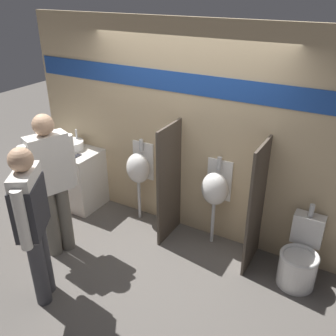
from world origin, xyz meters
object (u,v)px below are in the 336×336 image
(urinal_near_counter, at_px, (139,168))
(urinal_far, at_px, (215,189))
(sink_basin, at_px, (72,145))
(person_in_vest, at_px, (32,217))
(shopping_bag, at_px, (45,233))
(cell_phone, at_px, (76,156))
(person_with_lanyard, at_px, (52,181))
(toilet, at_px, (300,260))

(urinal_near_counter, xyz_separation_m, urinal_far, (1.12, 0.00, 0.00))
(sink_basin, distance_m, urinal_far, 2.22)
(person_in_vest, bearing_deg, sink_basin, -0.66)
(person_in_vest, height_order, shopping_bag, person_in_vest)
(shopping_bag, bearing_deg, urinal_far, 32.14)
(cell_phone, relative_size, person_with_lanyard, 0.08)
(urinal_far, bearing_deg, urinal_near_counter, 180.00)
(toilet, bearing_deg, cell_phone, -178.54)
(urinal_far, height_order, person_in_vest, person_in_vest)
(person_in_vest, bearing_deg, person_with_lanyard, -1.51)
(urinal_far, xyz_separation_m, person_in_vest, (-1.17, -1.76, 0.23))
(urinal_far, height_order, shopping_bag, urinal_far)
(cell_phone, bearing_deg, urinal_near_counter, 17.39)
(urinal_far, bearing_deg, cell_phone, -172.28)
(cell_phone, xyz_separation_m, shopping_bag, (0.16, -0.87, -0.69))
(toilet, bearing_deg, person_in_vest, -145.49)
(urinal_far, bearing_deg, sink_basin, -177.54)
(urinal_far, bearing_deg, person_with_lanyard, -144.53)
(urinal_near_counter, bearing_deg, cell_phone, -162.61)
(urinal_far, relative_size, person_with_lanyard, 0.65)
(sink_basin, bearing_deg, urinal_far, 2.46)
(sink_basin, height_order, person_with_lanyard, person_with_lanyard)
(cell_phone, xyz_separation_m, person_with_lanyard, (0.41, -0.84, 0.11))
(shopping_bag, bearing_deg, person_in_vest, -43.96)
(sink_basin, relative_size, cell_phone, 2.49)
(sink_basin, relative_size, shopping_bag, 0.71)
(sink_basin, distance_m, shopping_bag, 1.34)
(urinal_far, xyz_separation_m, person_with_lanyard, (-1.56, -1.11, 0.21))
(urinal_near_counter, distance_m, toilet, 2.30)
(urinal_far, height_order, toilet, urinal_far)
(urinal_far, xyz_separation_m, toilet, (1.12, -0.19, -0.50))
(cell_phone, height_order, urinal_near_counter, urinal_near_counter)
(cell_phone, relative_size, urinal_far, 0.12)
(person_with_lanyard, bearing_deg, urinal_near_counter, -0.28)
(sink_basin, xyz_separation_m, urinal_far, (2.21, 0.10, -0.14))
(urinal_near_counter, distance_m, urinal_far, 1.12)
(urinal_near_counter, distance_m, shopping_bag, 1.46)
(cell_phone, distance_m, person_in_vest, 1.70)
(person_in_vest, xyz_separation_m, person_with_lanyard, (-0.39, 0.65, -0.02))
(sink_basin, height_order, toilet, sink_basin)
(cell_phone, bearing_deg, person_with_lanyard, -64.01)
(person_in_vest, height_order, person_with_lanyard, person_with_lanyard)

